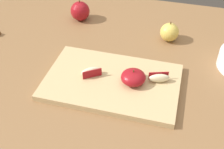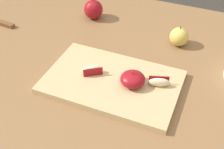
{
  "view_description": "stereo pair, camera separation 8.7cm",
  "coord_description": "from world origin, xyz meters",
  "px_view_note": "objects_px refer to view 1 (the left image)",
  "views": [
    {
      "loc": [
        0.22,
        -0.73,
        1.37
      ],
      "look_at": [
        0.05,
        -0.09,
        0.8
      ],
      "focal_mm": 47.58,
      "sensor_mm": 36.0,
      "label": 1
    },
    {
      "loc": [
        0.3,
        -0.7,
        1.37
      ],
      "look_at": [
        0.05,
        -0.09,
        0.8
      ],
      "focal_mm": 47.58,
      "sensor_mm": 36.0,
      "label": 2
    }
  ],
  "objects_px": {
    "whole_apple_red_delicious": "(80,11)",
    "whole_apple_golden": "(169,32)",
    "apple_half_skin_up": "(133,77)",
    "apple_wedge_left": "(159,78)",
    "cutting_board": "(112,82)",
    "apple_wedge_back": "(91,72)"
  },
  "relations": [
    {
      "from": "cutting_board",
      "to": "apple_half_skin_up",
      "type": "relative_size",
      "value": 5.45
    },
    {
      "from": "whole_apple_golden",
      "to": "apple_wedge_left",
      "type": "bearing_deg",
      "value": -90.03
    },
    {
      "from": "apple_wedge_back",
      "to": "apple_wedge_left",
      "type": "xyz_separation_m",
      "value": [
        0.2,
        0.02,
        0.0
      ]
    },
    {
      "from": "cutting_board",
      "to": "whole_apple_golden",
      "type": "relative_size",
      "value": 5.34
    },
    {
      "from": "apple_half_skin_up",
      "to": "apple_wedge_left",
      "type": "height_order",
      "value": "apple_half_skin_up"
    },
    {
      "from": "apple_half_skin_up",
      "to": "whole_apple_red_delicious",
      "type": "relative_size",
      "value": 0.88
    },
    {
      "from": "apple_half_skin_up",
      "to": "whole_apple_golden",
      "type": "bearing_deg",
      "value": 75.38
    },
    {
      "from": "whole_apple_red_delicious",
      "to": "whole_apple_golden",
      "type": "xyz_separation_m",
      "value": [
        0.36,
        -0.06,
        -0.0
      ]
    },
    {
      "from": "whole_apple_red_delicious",
      "to": "cutting_board",
      "type": "bearing_deg",
      "value": -56.86
    },
    {
      "from": "apple_wedge_left",
      "to": "whole_apple_golden",
      "type": "height_order",
      "value": "whole_apple_golden"
    },
    {
      "from": "cutting_board",
      "to": "whole_apple_golden",
      "type": "distance_m",
      "value": 0.31
    },
    {
      "from": "cutting_board",
      "to": "whole_apple_golden",
      "type": "height_order",
      "value": "whole_apple_golden"
    },
    {
      "from": "cutting_board",
      "to": "apple_half_skin_up",
      "type": "distance_m",
      "value": 0.07
    },
    {
      "from": "whole_apple_golden",
      "to": "apple_wedge_back",
      "type": "bearing_deg",
      "value": -125.82
    },
    {
      "from": "apple_wedge_back",
      "to": "whole_apple_red_delicious",
      "type": "xyz_separation_m",
      "value": [
        -0.16,
        0.33,
        0.01
      ]
    },
    {
      "from": "apple_wedge_left",
      "to": "whole_apple_red_delicious",
      "type": "bearing_deg",
      "value": 138.97
    },
    {
      "from": "cutting_board",
      "to": "whole_apple_golden",
      "type": "xyz_separation_m",
      "value": [
        0.14,
        0.28,
        0.02
      ]
    },
    {
      "from": "cutting_board",
      "to": "whole_apple_red_delicious",
      "type": "distance_m",
      "value": 0.41
    },
    {
      "from": "apple_half_skin_up",
      "to": "whole_apple_red_delicious",
      "type": "distance_m",
      "value": 0.44
    },
    {
      "from": "apple_half_skin_up",
      "to": "apple_wedge_back",
      "type": "xyz_separation_m",
      "value": [
        -0.13,
        -0.0,
        -0.01
      ]
    },
    {
      "from": "cutting_board",
      "to": "apple_half_skin_up",
      "type": "height_order",
      "value": "apple_half_skin_up"
    },
    {
      "from": "whole_apple_red_delicious",
      "to": "whole_apple_golden",
      "type": "relative_size",
      "value": 1.12
    }
  ]
}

